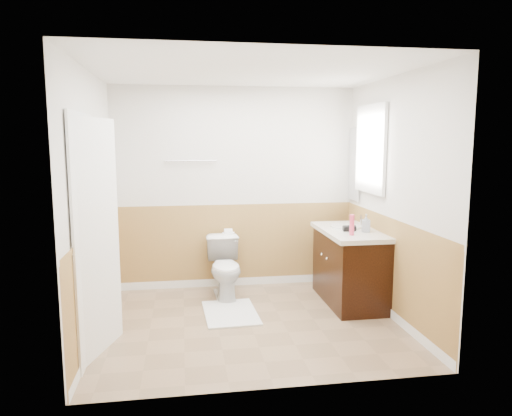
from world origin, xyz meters
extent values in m
plane|color=#8C7051|center=(0.00, 0.00, 0.00)|extent=(3.00, 3.00, 0.00)
plane|color=white|center=(0.00, 0.00, 2.50)|extent=(3.00, 3.00, 0.00)
plane|color=silver|center=(0.00, 1.30, 1.25)|extent=(3.00, 0.00, 3.00)
plane|color=silver|center=(0.00, -1.30, 1.25)|extent=(3.00, 0.00, 3.00)
plane|color=silver|center=(-1.50, 0.00, 1.25)|extent=(0.00, 3.00, 3.00)
plane|color=silver|center=(1.50, 0.00, 1.25)|extent=(0.00, 3.00, 3.00)
plane|color=#B48948|center=(0.00, 1.29, 0.50)|extent=(3.00, 0.00, 3.00)
plane|color=#B48948|center=(0.00, -1.29, 0.50)|extent=(3.00, 0.00, 3.00)
plane|color=#B48948|center=(-1.49, 0.00, 0.50)|extent=(0.00, 2.60, 2.60)
plane|color=#B48948|center=(1.49, 0.00, 0.50)|extent=(0.00, 2.60, 2.60)
imported|color=white|center=(-0.17, 0.86, 0.35)|extent=(0.42, 0.71, 0.71)
cube|color=white|center=(-0.17, 0.29, 0.01)|extent=(0.58, 0.82, 0.02)
cube|color=black|center=(1.21, 0.46, 0.40)|extent=(0.55, 1.10, 0.80)
sphere|color=silver|center=(0.91, 0.36, 0.55)|extent=(0.03, 0.03, 0.03)
sphere|color=silver|center=(0.91, 0.56, 0.55)|extent=(0.03, 0.03, 0.03)
cube|color=silver|center=(1.20, 0.46, 0.83)|extent=(0.60, 1.15, 0.05)
cylinder|color=silver|center=(1.21, 0.61, 0.86)|extent=(0.36, 0.36, 0.02)
cylinder|color=#B8B7BE|center=(1.39, 0.61, 0.92)|extent=(0.02, 0.02, 0.14)
cylinder|color=#EA3C5F|center=(1.11, 0.15, 0.96)|extent=(0.05, 0.05, 0.22)
imported|color=#959DA8|center=(1.33, 0.31, 0.95)|extent=(0.11, 0.11, 0.20)
cylinder|color=black|center=(1.16, 0.36, 0.89)|extent=(0.14, 0.07, 0.07)
cylinder|color=black|center=(1.13, 0.37, 0.86)|extent=(0.03, 0.03, 0.07)
cube|color=silver|center=(1.48, 1.10, 1.55)|extent=(0.02, 0.35, 0.90)
cube|color=white|center=(1.47, 0.59, 1.75)|extent=(0.04, 0.80, 1.00)
cube|color=white|center=(1.49, 0.59, 1.75)|extent=(0.01, 0.70, 0.90)
cube|color=white|center=(-1.40, -0.45, 1.02)|extent=(0.29, 0.78, 2.04)
cube|color=white|center=(-1.48, -0.45, 1.03)|extent=(0.02, 0.92, 2.10)
sphere|color=silver|center=(-1.34, -0.12, 0.95)|extent=(0.06, 0.06, 0.06)
cylinder|color=silver|center=(-0.55, 1.25, 1.60)|extent=(0.62, 0.02, 0.02)
cylinder|color=silver|center=(-0.10, 1.23, 0.70)|extent=(0.14, 0.02, 0.02)
cylinder|color=white|center=(-0.10, 1.23, 0.70)|extent=(0.10, 0.11, 0.11)
cube|color=white|center=(-0.10, 1.23, 0.59)|extent=(0.10, 0.01, 0.16)
camera|label=1|loc=(-0.65, -4.58, 1.86)|focal=33.29mm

